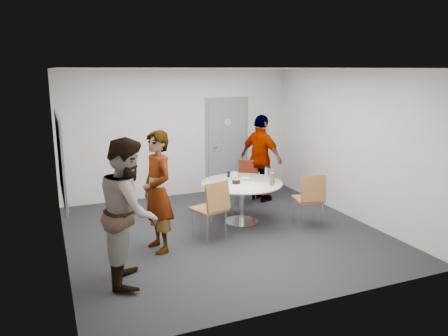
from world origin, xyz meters
name	(u,v)px	position (x,y,z in m)	size (l,w,h in m)	color
floor	(224,233)	(0.00, 0.00, 0.00)	(5.00, 5.00, 0.00)	black
ceiling	(224,68)	(0.00, 0.00, 2.70)	(5.00, 5.00, 0.00)	silver
wall_back	(179,133)	(0.00, 2.50, 1.35)	(5.00, 5.00, 0.00)	silver
wall_left	(59,167)	(-2.50, 0.00, 1.35)	(5.00, 5.00, 0.00)	silver
wall_right	(350,144)	(2.50, 0.00, 1.35)	(5.00, 5.00, 0.00)	silver
wall_front	(310,194)	(0.00, -2.50, 1.35)	(5.00, 5.00, 0.00)	silver
door	(227,145)	(1.10, 2.48, 1.03)	(1.02, 0.17, 2.12)	slate
whiteboard	(61,157)	(-2.46, 0.20, 1.45)	(0.04, 1.90, 1.25)	gray
table	(243,188)	(0.51, 0.36, 0.64)	(1.43, 1.43, 1.02)	white
chair_near_left	(213,204)	(-0.28, -0.24, 0.60)	(0.59, 0.63, 0.99)	brown
chair_near_right	(310,195)	(1.46, -0.35, 0.59)	(0.54, 0.58, 0.96)	brown
chair_far	(247,177)	(1.09, 1.40, 0.54)	(0.61, 0.61, 0.88)	maroon
person_main	(158,192)	(-1.17, -0.28, 0.91)	(0.67, 0.44, 1.83)	#A5C6EA
person_left	(129,211)	(-1.74, -1.08, 0.94)	(0.91, 0.71, 1.88)	white
person_right	(261,158)	(1.41, 1.42, 0.90)	(1.05, 0.44, 1.80)	black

